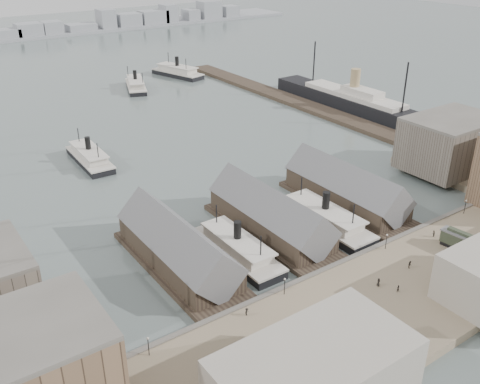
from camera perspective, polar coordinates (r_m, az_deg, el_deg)
ground at (r=123.63m, az=8.06°, el=-7.51°), size 900.00×900.00×0.00m
quay at (r=112.25m, az=15.10°, el=-11.53°), size 180.00×30.00×2.00m
seawall at (r=119.96m, az=9.78°, el=-8.14°), size 180.00×1.20×2.30m
east_wharf at (r=232.29m, az=7.40°, el=9.02°), size 10.00×180.00×1.60m
ferry_shed_west at (r=119.81m, az=-6.64°, el=-5.97°), size 14.00×42.00×12.60m
ferry_shed_center at (r=132.11m, az=3.27°, el=-2.57°), size 14.00×42.00×12.60m
ferry_shed_east at (r=147.99m, az=11.23°, el=0.23°), size 14.00×42.00×12.60m
warehouse_east_back at (r=176.12m, az=21.50°, el=4.83°), size 28.00×20.00×15.00m
street_bldg_west at (r=84.35m, az=7.91°, el=-19.37°), size 30.00×16.00×12.00m
lamp_post_far_w at (r=95.81m, az=-9.78°, el=-15.58°), size 0.44×0.44×3.92m
lamp_post_near_w at (r=108.32m, az=4.79°, el=-9.67°), size 0.44×0.44×3.92m
lamp_post_near_e at (r=126.83m, az=15.37°, el=-4.83°), size 0.44×0.44×3.92m
lamp_post_far_e at (r=149.13m, az=22.93°, el=-1.21°), size 0.44×0.44×3.92m
ferry_docked_west at (r=123.49m, az=-0.27°, el=-6.00°), size 8.18×27.26×9.74m
ferry_docked_east at (r=137.07m, az=9.01°, el=-2.80°), size 8.73×29.08×10.39m
ferry_open_near at (r=180.15m, az=-15.75°, el=3.65°), size 8.81×26.70×9.45m
ferry_open_mid at (r=264.40m, az=-11.06°, el=11.17°), size 16.71×28.05×9.61m
ferry_open_far at (r=286.38m, az=-6.69°, el=12.65°), size 16.82×31.49×10.77m
ocean_steamer at (r=232.89m, az=12.01°, el=9.46°), size 11.81×86.29×17.26m
tram at (r=132.18m, az=22.80°, el=-5.07°), size 4.13×11.35×3.95m
horse_cart_left at (r=95.46m, az=-0.76°, el=-16.87°), size 4.71×2.99×1.44m
horse_cart_center at (r=105.70m, az=12.47°, el=-12.62°), size 4.94×1.81×1.57m
horse_cart_right at (r=126.62m, az=23.31°, el=-7.25°), size 4.76×2.38×1.54m
pedestrian_2 at (r=103.88m, az=0.73°, el=-12.66°), size 1.22×1.01×1.64m
pedestrian_3 at (r=103.60m, az=13.58°, el=-13.59°), size 0.71×1.15×1.83m
pedestrian_4 at (r=114.93m, az=14.55°, el=-9.29°), size 0.90×1.05×1.82m
pedestrian_5 at (r=114.32m, az=16.50°, el=-9.84°), size 0.65×0.51×1.64m
pedestrian_6 at (r=136.13m, az=19.93°, el=-4.20°), size 0.93×0.80×1.64m
pedestrian_7 at (r=126.52m, az=22.70°, el=-7.12°), size 1.15×1.27×1.71m
pedestrian_8 at (r=138.43m, az=22.11°, el=-4.08°), size 0.99×0.61×1.57m
pedestrian_10 at (r=122.46m, az=17.68°, el=-7.37°), size 1.07×1.02×1.74m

